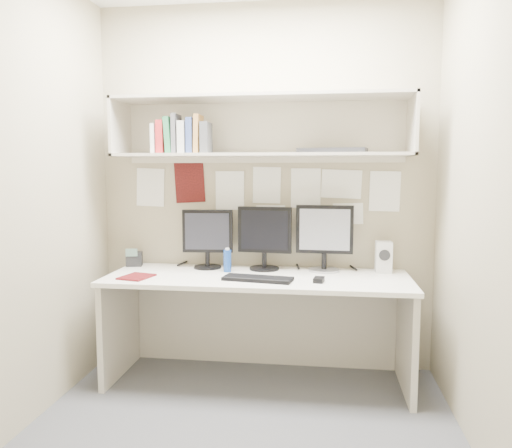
# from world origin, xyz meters

# --- Properties ---
(floor) EXTENTS (2.40, 2.00, 0.01)m
(floor) POSITION_xyz_m (0.00, 0.00, 0.00)
(floor) COLOR #49494E
(floor) RESTS_ON ground
(wall_back) EXTENTS (2.40, 0.02, 2.60)m
(wall_back) POSITION_xyz_m (0.00, 1.00, 1.30)
(wall_back) COLOR #9D9378
(wall_back) RESTS_ON ground
(wall_front) EXTENTS (2.40, 0.02, 2.60)m
(wall_front) POSITION_xyz_m (0.00, -1.00, 1.30)
(wall_front) COLOR #9D9378
(wall_front) RESTS_ON ground
(wall_left) EXTENTS (0.02, 2.00, 2.60)m
(wall_left) POSITION_xyz_m (-1.20, 0.00, 1.30)
(wall_left) COLOR #9D9378
(wall_left) RESTS_ON ground
(wall_right) EXTENTS (0.02, 2.00, 2.60)m
(wall_right) POSITION_xyz_m (1.20, 0.00, 1.30)
(wall_right) COLOR #9D9378
(wall_right) RESTS_ON ground
(desk) EXTENTS (2.00, 0.70, 0.73)m
(desk) POSITION_xyz_m (0.00, 0.65, 0.37)
(desk) COLOR white
(desk) RESTS_ON floor
(overhead_hutch) EXTENTS (2.00, 0.38, 0.40)m
(overhead_hutch) POSITION_xyz_m (0.00, 0.86, 1.72)
(overhead_hutch) COLOR beige
(overhead_hutch) RESTS_ON wall_back
(pinned_papers) EXTENTS (1.92, 0.01, 0.48)m
(pinned_papers) POSITION_xyz_m (0.00, 0.99, 1.25)
(pinned_papers) COLOR white
(pinned_papers) RESTS_ON wall_back
(monitor_left) EXTENTS (0.36, 0.20, 0.42)m
(monitor_left) POSITION_xyz_m (-0.39, 0.87, 0.96)
(monitor_left) COLOR black
(monitor_left) RESTS_ON desk
(monitor_center) EXTENTS (0.38, 0.21, 0.44)m
(monitor_center) POSITION_xyz_m (0.02, 0.87, 0.97)
(monitor_center) COLOR black
(monitor_center) RESTS_ON desk
(monitor_right) EXTENTS (0.39, 0.22, 0.46)m
(monitor_right) POSITION_xyz_m (0.44, 0.87, 0.98)
(monitor_right) COLOR #A5A5AA
(monitor_right) RESTS_ON desk
(keyboard) EXTENTS (0.46, 0.22, 0.02)m
(keyboard) POSITION_xyz_m (0.02, 0.50, 0.74)
(keyboard) COLOR black
(keyboard) RESTS_ON desk
(mouse) EXTENTS (0.07, 0.10, 0.03)m
(mouse) POSITION_xyz_m (0.40, 0.51, 0.74)
(mouse) COLOR black
(mouse) RESTS_ON desk
(speaker) EXTENTS (0.11, 0.11, 0.21)m
(speaker) POSITION_xyz_m (0.84, 0.87, 0.84)
(speaker) COLOR beige
(speaker) RESTS_ON desk
(blue_bottle) EXTENTS (0.05, 0.05, 0.17)m
(blue_bottle) POSITION_xyz_m (-0.22, 0.75, 0.81)
(blue_bottle) COLOR navy
(blue_bottle) RESTS_ON desk
(maroon_notebook) EXTENTS (0.22, 0.25, 0.01)m
(maroon_notebook) POSITION_xyz_m (-0.77, 0.48, 0.74)
(maroon_notebook) COLOR #550E11
(maroon_notebook) RESTS_ON desk
(desk_phone) EXTENTS (0.13, 0.12, 0.13)m
(desk_phone) POSITION_xyz_m (-0.94, 0.87, 0.78)
(desk_phone) COLOR black
(desk_phone) RESTS_ON desk
(book_stack) EXTENTS (0.39, 0.16, 0.26)m
(book_stack) POSITION_xyz_m (-0.53, 0.75, 1.65)
(book_stack) COLOR silver
(book_stack) RESTS_ON overhead_hutch
(hutch_tray) EXTENTS (0.47, 0.26, 0.03)m
(hutch_tray) POSITION_xyz_m (0.48, 0.79, 1.56)
(hutch_tray) COLOR black
(hutch_tray) RESTS_ON overhead_hutch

